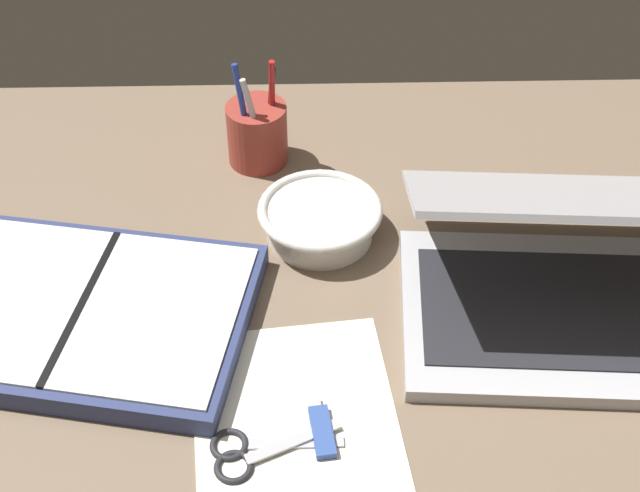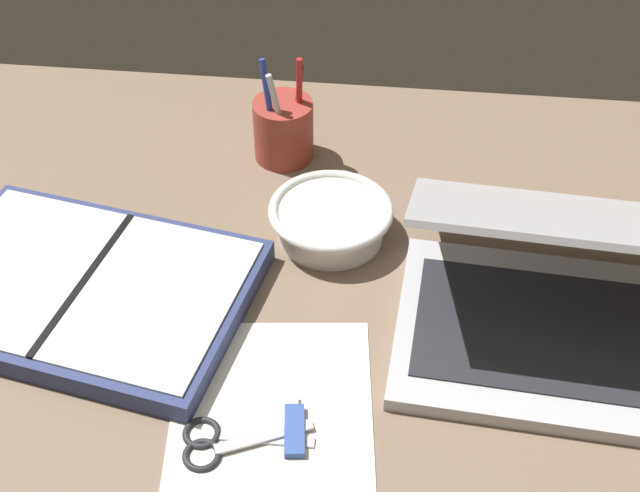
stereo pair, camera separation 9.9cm
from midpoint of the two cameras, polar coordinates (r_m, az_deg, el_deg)
The scene contains 8 objects.
desk_top at distance 100.78cm, azimuth 1.94°, elevation -5.47°, with size 140.00×100.00×2.00cm, color #75604C.
laptop at distance 100.53cm, azimuth 17.82°, elevation -3.23°, with size 35.96×32.27×18.97cm.
bowl at distance 108.94cm, azimuth 3.28°, elevation 1.60°, with size 15.32×15.32×4.73cm.
pen_cup at distance 120.81cm, azimuth 0.01°, elevation 7.42°, with size 8.11×8.11×15.62cm.
planner at distance 103.79cm, azimuth -12.12°, elevation -2.90°, with size 40.63×32.35×3.16cm.
scissors at distance 89.65cm, azimuth -3.37°, elevation -12.62°, with size 13.24×7.17×0.80cm.
paper_sheet_front at distance 91.18cm, azimuth 0.01°, elevation -11.44°, with size 20.46×27.26×0.16cm, color silver.
usb_drive at distance 90.27cm, azimuth 1.55°, elevation -11.81°, with size 2.76×7.35×1.00cm.
Camera 2 is at (9.01, -67.36, 75.66)cm, focal length 50.00 mm.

